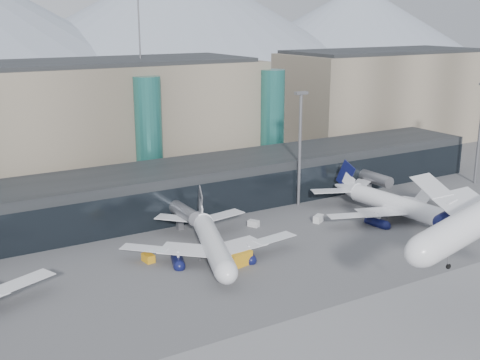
# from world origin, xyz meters

# --- Properties ---
(ground) EXTENTS (900.00, 900.00, 0.00)m
(ground) POSITION_xyz_m (0.00, 0.00, 0.00)
(ground) COLOR #515154
(ground) RESTS_ON ground
(concourse) EXTENTS (170.00, 27.00, 10.00)m
(concourse) POSITION_xyz_m (-0.02, 57.73, 4.97)
(concourse) COLOR black
(concourse) RESTS_ON ground
(terminal_main) EXTENTS (130.00, 30.00, 31.00)m
(terminal_main) POSITION_xyz_m (-25.00, 90.00, 15.44)
(terminal_main) COLOR gray
(terminal_main) RESTS_ON ground
(terminal_east) EXTENTS (70.00, 30.00, 31.00)m
(terminal_east) POSITION_xyz_m (95.00, 90.00, 15.44)
(terminal_east) COLOR gray
(terminal_east) RESTS_ON ground
(teal_towers) EXTENTS (116.40, 19.40, 46.00)m
(teal_towers) POSITION_xyz_m (-14.99, 74.01, 14.01)
(teal_towers) COLOR #276F68
(teal_towers) RESTS_ON ground
(lightmast_mid) EXTENTS (3.00, 1.20, 25.60)m
(lightmast_mid) POSITION_xyz_m (30.00, 48.00, 14.42)
(lightmast_mid) COLOR slate
(lightmast_mid) RESTS_ON ground
(lightmast_right) EXTENTS (3.00, 1.20, 25.60)m
(lightmast_right) POSITION_xyz_m (80.00, 40.00, 14.42)
(lightmast_right) COLOR slate
(lightmast_right) RESTS_ON ground
(jet_parked_mid) EXTENTS (31.68, 33.48, 10.75)m
(jet_parked_mid) POSITION_xyz_m (-1.00, 32.09, 4.07)
(jet_parked_mid) COLOR silver
(jet_parked_mid) RESTS_ON ground
(jet_parked_right) EXTENTS (34.40, 34.07, 11.13)m
(jet_parked_right) POSITION_xyz_m (41.67, 32.40, 4.21)
(jet_parked_right) COLOR silver
(jet_parked_right) RESTS_ON ground
(veh_b) EXTENTS (1.76, 2.60, 1.42)m
(veh_b) POSITION_xyz_m (-11.85, 34.70, 0.71)
(veh_b) COLOR orange
(veh_b) RESTS_ON ground
(veh_c) EXTENTS (3.91, 3.04, 1.93)m
(veh_c) POSITION_xyz_m (2.03, 26.55, 0.96)
(veh_c) COLOR #4C4B51
(veh_c) RESTS_ON ground
(veh_d) EXTENTS (2.91, 2.44, 1.46)m
(veh_d) POSITION_xyz_m (26.56, 36.21, 0.73)
(veh_d) COLOR silver
(veh_d) RESTS_ON ground
(veh_e) EXTENTS (3.75, 2.90, 1.88)m
(veh_e) POSITION_xyz_m (51.30, 33.00, 0.94)
(veh_e) COLOR orange
(veh_e) RESTS_ON ground
(veh_g) EXTENTS (2.19, 2.55, 1.28)m
(veh_g) POSITION_xyz_m (13.54, 40.79, 0.64)
(veh_g) COLOR silver
(veh_g) RESTS_ON ground
(veh_h) EXTENTS (4.75, 3.17, 2.41)m
(veh_h) POSITION_xyz_m (0.98, 25.33, 1.21)
(veh_h) COLOR orange
(veh_h) RESTS_ON ground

